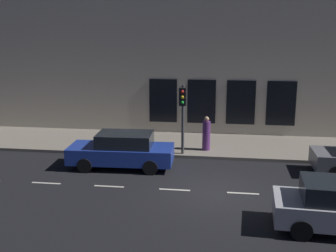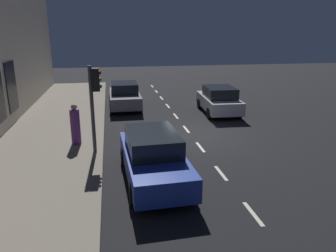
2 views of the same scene
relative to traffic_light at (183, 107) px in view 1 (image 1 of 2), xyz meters
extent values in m
plane|color=black|center=(-4.19, -1.73, -2.45)|extent=(60.00, 60.00, 0.00)
cube|color=gray|center=(2.06, -1.73, -2.38)|extent=(4.50, 32.00, 0.15)
cube|color=beige|center=(4.61, -1.73, 1.80)|extent=(0.60, 32.00, 8.50)
cube|color=black|center=(4.28, -5.04, -0.46)|extent=(0.04, 1.60, 2.49)
cube|color=black|center=(4.28, -2.84, -0.46)|extent=(0.04, 1.60, 2.49)
cube|color=black|center=(4.28, -0.63, -0.46)|extent=(0.04, 1.60, 2.49)
cube|color=black|center=(4.28, 1.57, -0.46)|extent=(0.04, 1.60, 2.49)
cube|color=beige|center=(-4.19, -5.33, -2.45)|extent=(0.12, 1.20, 0.01)
cube|color=beige|center=(-4.19, -2.73, -2.45)|extent=(0.12, 1.20, 0.01)
cube|color=beige|center=(-4.19, -0.13, -2.45)|extent=(0.12, 1.20, 0.01)
cube|color=beige|center=(-4.19, 2.47, -2.45)|extent=(0.12, 1.20, 0.01)
cube|color=beige|center=(-4.19, 5.07, -2.45)|extent=(0.12, 1.20, 0.01)
cylinder|color=#424244|center=(0.12, 0.00, -0.63)|extent=(0.14, 0.14, 3.33)
cube|color=black|center=(-0.08, 0.00, 0.51)|extent=(0.26, 0.32, 0.84)
sphere|color=red|center=(-0.22, 0.00, 0.77)|extent=(0.15, 0.15, 0.15)
sphere|color=gold|center=(-0.22, 0.00, 0.51)|extent=(0.15, 0.15, 0.15)
sphere|color=green|center=(-0.22, 0.00, 0.26)|extent=(0.15, 0.15, 0.15)
cube|color=#1E389E|center=(-1.85, 2.55, -1.82)|extent=(1.97, 4.66, 0.70)
cube|color=black|center=(-1.85, 2.36, -1.17)|extent=(1.67, 2.45, 0.60)
cylinder|color=black|center=(-2.75, 3.93, -2.13)|extent=(0.24, 0.65, 0.64)
cylinder|color=black|center=(-1.07, 4.00, -2.13)|extent=(0.24, 0.65, 0.64)
cylinder|color=black|center=(-2.63, 1.09, -2.13)|extent=(0.24, 0.65, 0.64)
cylinder|color=black|center=(-0.96, 1.16, -2.13)|extent=(0.24, 0.65, 0.64)
cylinder|color=black|center=(-0.60, -6.54, -2.13)|extent=(0.22, 0.64, 0.64)
cylinder|color=black|center=(-5.89, -4.38, -2.13)|extent=(0.26, 0.65, 0.64)
cylinder|color=black|center=(-7.59, -4.29, -2.13)|extent=(0.26, 0.65, 0.64)
cylinder|color=#5B2D70|center=(0.91, -1.09, -1.57)|extent=(0.50, 0.50, 1.46)
sphere|color=tan|center=(0.91, -1.09, -0.72)|extent=(0.24, 0.24, 0.24)
cube|color=tan|center=(0.81, -1.13, -0.72)|extent=(0.06, 0.08, 0.07)
camera|label=1|loc=(-19.24, -1.95, 3.64)|focal=44.86mm
camera|label=2|loc=(-0.60, 12.16, 2.27)|focal=34.56mm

